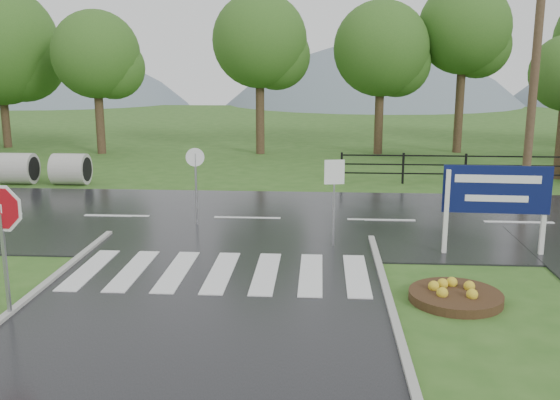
{
  "coord_description": "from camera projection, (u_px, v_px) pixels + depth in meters",
  "views": [
    {
      "loc": [
        2.17,
        -8.07,
        4.63
      ],
      "look_at": [
        1.25,
        6.0,
        1.5
      ],
      "focal_mm": 40.0,
      "sensor_mm": 36.0,
      "label": 1
    }
  ],
  "objects": [
    {
      "name": "ground",
      "position": [
        167.0,
        390.0,
        9.01
      ],
      "size": [
        120.0,
        120.0,
        0.0
      ],
      "primitive_type": "plane",
      "color": "#315B1E",
      "rests_on": "ground"
    },
    {
      "name": "flower_bed",
      "position": [
        456.0,
        295.0,
        12.31
      ],
      "size": [
        1.83,
        1.83,
        0.37
      ],
      "color": "#332111",
      "rests_on": "ground"
    },
    {
      "name": "stop_sign",
      "position": [
        1.0,
        220.0,
        11.15
      ],
      "size": [
        1.18,
        0.17,
        2.67
      ],
      "color": "#939399",
      "rests_on": "ground"
    },
    {
      "name": "main_road",
      "position": [
        247.0,
        219.0,
        18.75
      ],
      "size": [
        90.0,
        8.0,
        0.04
      ],
      "primitive_type": "cube",
      "color": "black",
      "rests_on": "ground"
    },
    {
      "name": "reg_sign_round",
      "position": [
        196.0,
        177.0,
        17.71
      ],
      "size": [
        0.52,
        0.15,
        2.26
      ],
      "color": "#939399",
      "rests_on": "ground"
    },
    {
      "name": "estate_billboard",
      "position": [
        496.0,
        194.0,
        14.95
      ],
      "size": [
        2.54,
        0.18,
        2.22
      ],
      "color": "silver",
      "rests_on": "ground"
    },
    {
      "name": "hills",
      "position": [
        330.0,
        232.0,
        75.47
      ],
      "size": [
        102.0,
        48.0,
        48.0
      ],
      "color": "slate",
      "rests_on": "ground"
    },
    {
      "name": "crosswalk",
      "position": [
        221.0,
        272.0,
        13.86
      ],
      "size": [
        6.5,
        2.8,
        0.02
      ],
      "color": "silver",
      "rests_on": "ground"
    },
    {
      "name": "utility_pole_east",
      "position": [
        536.0,
        59.0,
        22.45
      ],
      "size": [
        1.62,
        0.56,
        9.34
      ],
      "color": "#473523",
      "rests_on": "ground"
    },
    {
      "name": "fence_west",
      "position": [
        466.0,
        166.0,
        23.94
      ],
      "size": [
        9.58,
        0.08,
        1.2
      ],
      "color": "black",
      "rests_on": "ground"
    },
    {
      "name": "reg_sign_small",
      "position": [
        334.0,
        186.0,
        15.55
      ],
      "size": [
        0.5,
        0.1,
        2.27
      ],
      "color": "#939399",
      "rests_on": "ground"
    },
    {
      "name": "treeline",
      "position": [
        298.0,
        153.0,
        32.32
      ],
      "size": [
        83.2,
        5.2,
        10.0
      ],
      "color": "#2B571B",
      "rests_on": "ground"
    }
  ]
}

